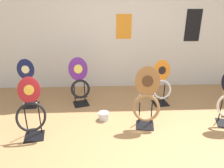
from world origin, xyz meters
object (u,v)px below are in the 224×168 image
toilet_seat_display_crimson_swirl (31,112)px  paint_can (104,115)px  toilet_seat_display_woodgrain (146,101)px  toilet_seat_display_purple_note (80,83)px  toilet_seat_display_orange_sun (162,85)px  toilet_seat_display_navy_moon (27,85)px

toilet_seat_display_crimson_swirl → paint_can: bearing=22.3°
toilet_seat_display_crimson_swirl → toilet_seat_display_woodgrain: (1.70, 0.21, 0.02)m
toilet_seat_display_purple_note → toilet_seat_display_orange_sun: size_ratio=1.05×
toilet_seat_display_woodgrain → paint_can: size_ratio=5.52×
toilet_seat_display_orange_sun → toilet_seat_display_purple_note: bearing=177.6°
toilet_seat_display_purple_note → paint_can: bearing=-53.6°
toilet_seat_display_navy_moon → toilet_seat_display_orange_sun: (2.49, -0.02, -0.05)m
toilet_seat_display_purple_note → toilet_seat_display_woodgrain: toilet_seat_display_woodgrain is taller
toilet_seat_display_orange_sun → toilet_seat_display_crimson_swirl: bearing=-155.8°
toilet_seat_display_orange_sun → toilet_seat_display_navy_moon: bearing=179.6°
toilet_seat_display_orange_sun → toilet_seat_display_woodgrain: size_ratio=0.87×
toilet_seat_display_navy_moon → toilet_seat_display_crimson_swirl: (0.35, -0.98, -0.02)m
toilet_seat_display_navy_moon → paint_can: size_ratio=5.09×
toilet_seat_display_woodgrain → paint_can: 0.78m
toilet_seat_display_purple_note → toilet_seat_display_crimson_swirl: (-0.60, -1.03, -0.02)m
toilet_seat_display_navy_moon → toilet_seat_display_orange_sun: 2.49m
toilet_seat_display_navy_moon → toilet_seat_display_crimson_swirl: 1.04m
toilet_seat_display_navy_moon → paint_can: toilet_seat_display_navy_moon is taller
toilet_seat_display_crimson_swirl → paint_can: 1.17m
toilet_seat_display_navy_moon → toilet_seat_display_orange_sun: toilet_seat_display_navy_moon is taller
toilet_seat_display_purple_note → toilet_seat_display_navy_moon: 0.95m
toilet_seat_display_crimson_swirl → toilet_seat_display_purple_note: bearing=59.7°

